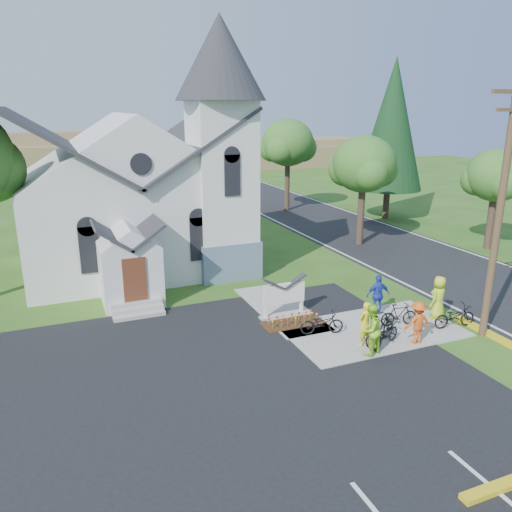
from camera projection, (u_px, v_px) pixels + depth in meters
name	position (u px, v px, depth m)	size (l,w,h in m)	color
ground	(347.00, 342.00, 19.20)	(120.00, 120.00, 0.00)	#2C5317
parking_lot	(183.00, 410.00, 14.87)	(20.00, 16.00, 0.02)	black
road	(353.00, 232.00, 36.14)	(8.00, 90.00, 0.02)	black
sidewalk	(372.00, 330.00, 20.19)	(7.00, 4.00, 0.05)	gray
church	(139.00, 174.00, 26.76)	(12.35, 12.00, 13.00)	silver
church_sign	(284.00, 294.00, 21.31)	(2.20, 0.40, 1.70)	gray
flower_bed	(293.00, 323.00, 20.79)	(2.60, 1.10, 0.07)	#3C2210
utility_pole	(503.00, 200.00, 18.29)	(3.45, 0.28, 10.00)	#4E3B27
tree_road_near	(364.00, 165.00, 31.45)	(4.00, 4.00, 7.05)	#34261C
tree_road_mid	(288.00, 143.00, 42.10)	(4.40, 4.40, 7.80)	#34261C
tree_road_far	(497.00, 176.00, 30.63)	(3.60, 3.60, 6.30)	#34261C
conifer	(392.00, 125.00, 38.51)	(5.20, 5.20, 12.40)	#34261C
distant_hills	(150.00, 156.00, 69.70)	(61.00, 10.00, 5.60)	olive
cyclist_0	(365.00, 324.00, 18.67)	(0.63, 0.41, 1.72)	yellow
bike_0	(322.00, 323.00, 19.68)	(0.61, 1.74, 0.91)	black
cyclist_1	(371.00, 330.00, 17.90)	(0.94, 0.73, 1.93)	#90D928
bike_1	(380.00, 329.00, 18.92)	(0.53, 1.89, 1.13)	black
cyclist_2	(378.00, 295.00, 21.44)	(1.05, 0.44, 1.79)	#233AB2
bike_2	(385.00, 334.00, 18.71)	(0.60, 1.73, 0.91)	black
cyclist_3	(418.00, 322.00, 18.83)	(1.08, 0.62, 1.67)	#D85118
bike_3	(399.00, 315.00, 20.43)	(0.45, 1.58, 0.95)	black
cyclist_4	(438.00, 297.00, 21.02)	(0.92, 0.60, 1.87)	#B7D327
bike_4	(455.00, 316.00, 20.27)	(0.64, 1.83, 0.96)	black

